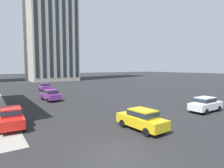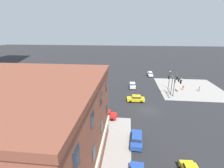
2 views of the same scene
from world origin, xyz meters
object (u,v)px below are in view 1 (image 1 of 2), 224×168
(car_cross_westbound, at_px, (51,95))
(car_cross_far, at_px, (205,104))
(car_cross_eastbound, at_px, (142,119))
(car_parked_curb, at_px, (11,117))
(car_main_southbound_far, at_px, (45,87))

(car_cross_westbound, bearing_deg, car_cross_far, -53.82)
(car_cross_eastbound, bearing_deg, car_cross_westbound, 97.19)
(car_cross_eastbound, relative_size, car_parked_curb, 1.00)
(car_cross_westbound, xyz_separation_m, car_parked_curb, (-6.48, -11.41, 0.00))
(car_parked_curb, bearing_deg, car_cross_eastbound, -36.56)
(car_cross_far, bearing_deg, car_main_southbound_far, 108.63)
(car_main_southbound_far, distance_m, car_cross_eastbound, 30.96)
(car_cross_westbound, bearing_deg, car_parked_curb, -119.60)
(car_main_southbound_far, bearing_deg, car_parked_curb, -109.91)
(car_cross_westbound, xyz_separation_m, car_cross_far, (12.59, -17.22, 0.00))
(car_cross_eastbound, relative_size, car_cross_westbound, 0.99)
(car_cross_eastbound, height_order, car_cross_far, same)
(car_main_southbound_far, relative_size, car_cross_far, 1.01)
(car_cross_eastbound, xyz_separation_m, car_cross_westbound, (-2.26, 17.89, 0.00))
(car_parked_curb, height_order, car_cross_far, same)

